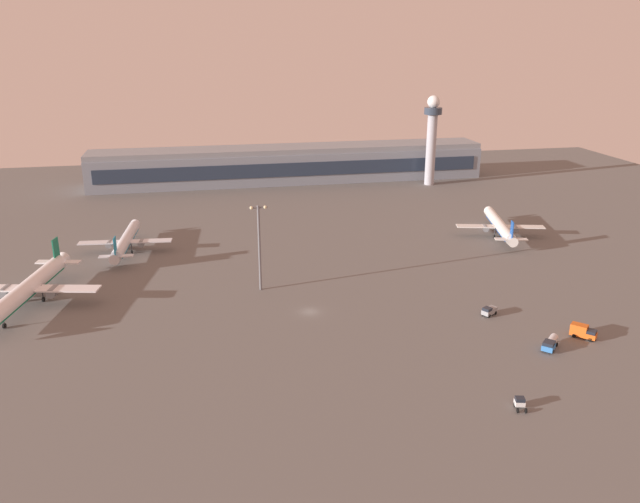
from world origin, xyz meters
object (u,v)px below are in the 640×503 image
Objects in this scene: catering_truck at (583,331)px; fuel_truck at (550,343)px; control_tower at (432,134)px; apron_light_central at (259,242)px; airplane_taxiway_distant at (28,289)px; airplane_far_stand at (500,226)px; baggage_tractor at (489,311)px; pushback_tug at (520,403)px; airplane_terminal_side at (126,241)px.

fuel_truck is (-10.16, -3.48, -0.21)m from catering_truck.
control_tower is 7.05× the size of catering_truck.
apron_light_central reaches higher than fuel_truck.
airplane_taxiway_distant is 1.22× the size of airplane_far_stand.
baggage_tractor is 1.34× the size of pushback_tug.
airplane_terminal_side is 8.20× the size of baggage_tractor.
airplane_terminal_side is 130.28m from fuel_truck.
pushback_tug is (-17.93, -19.98, -0.30)m from fuel_truck.
airplane_far_stand is 108.07m from pushback_tug.
fuel_truck is 0.25× the size of apron_light_central.
airplane_far_stand is 124.65m from airplane_terminal_side.
pushback_tug is at bearing -58.46° from apron_light_central.
airplane_far_stand reaches higher than fuel_truck.
airplane_far_stand reaches higher than catering_truck.
control_tower is at bearing -45.54° from baggage_tractor.
catering_truck is 1.67× the size of pushback_tug.
fuel_truck is (97.44, -86.44, -2.26)m from airplane_terminal_side.
fuel_truck is 1.74× the size of pushback_tug.
control_tower reaches higher than apron_light_central.
airplane_far_stand is 1.60× the size of apron_light_central.
baggage_tractor is at bearing -31.22° from airplane_terminal_side.
pushback_tug is at bearing -3.63° from catering_truck.
airplane_terminal_side is 135.89m from catering_truck.
control_tower reaches higher than fuel_truck.
airplane_terminal_side reaches higher than pushback_tug.
airplane_far_stand is at bearing -64.31° from fuel_truck.
airplane_terminal_side is 10.95× the size of pushback_tug.
apron_light_central is (-58.78, 46.57, 12.26)m from fuel_truck.
apron_light_central is (38.65, -39.87, 10.00)m from airplane_terminal_side.
control_tower reaches higher than airplane_terminal_side.
apron_light_central is (-90.44, -111.88, -9.62)m from control_tower.
control_tower is at bearing 88.26° from pushback_tug.
fuel_truck is 75.99m from apron_light_central.
airplane_taxiway_distant is at bearing 178.78° from apron_light_central.
airplane_taxiway_distant is 1.23× the size of airplane_terminal_side.
fuel_truck is (117.85, -47.83, -3.12)m from airplane_taxiway_distant.
catering_truck reaches higher than pushback_tug.
pushback_tug is 79.09m from apron_light_central.
airplane_terminal_side reaches higher than fuel_truck.
baggage_tractor is (-15.47, 15.52, -0.40)m from catering_truck.
catering_truck is at bearing -116.44° from fuel_truck.
pushback_tug is at bearing -48.25° from airplane_terminal_side.
control_tower is 144.18m from apron_light_central.
apron_light_central reaches higher than baggage_tractor.
airplane_taxiway_distant reaches higher than catering_truck.
airplane_terminal_side is 6.28× the size of fuel_truck.
catering_truck is at bearing 173.02° from airplane_taxiway_distant.
fuel_truck is at bearing -101.30° from control_tower.
catering_truck is (107.60, -82.97, -2.04)m from airplane_terminal_side.
apron_light_central is at bearing -169.09° from airplane_taxiway_distant.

